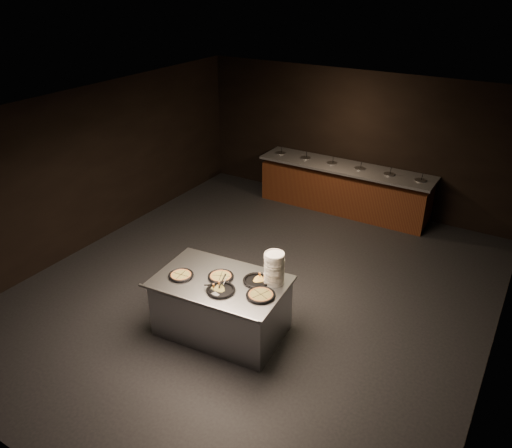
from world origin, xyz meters
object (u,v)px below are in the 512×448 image
object	(u,v)px
serving_counter	(222,307)
pan_cheese_whole	(221,276)
plate_stack	(274,268)
pan_veggie_whole	(181,275)

from	to	relation	value
serving_counter	pan_cheese_whole	world-z (taller)	pan_cheese_whole
plate_stack	pan_cheese_whole	size ratio (longest dim) A/B	1.26
serving_counter	plate_stack	world-z (taller)	plate_stack
serving_counter	plate_stack	xyz separation A→B (m)	(0.66, 0.33, 0.68)
pan_veggie_whole	plate_stack	bearing A→B (deg)	24.41
plate_stack	pan_veggie_whole	size ratio (longest dim) A/B	1.30
serving_counter	pan_cheese_whole	size ratio (longest dim) A/B	5.23
plate_stack	pan_cheese_whole	xyz separation A→B (m)	(-0.69, -0.27, -0.21)
serving_counter	plate_stack	bearing A→B (deg)	21.85
plate_stack	pan_veggie_whole	distance (m)	1.32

